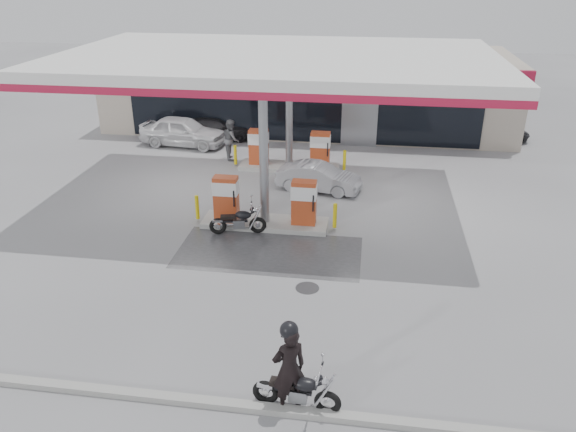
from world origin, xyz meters
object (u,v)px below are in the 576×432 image
at_px(attendant, 231,139).
at_px(hatchback_silver, 319,177).
at_px(parked_car_left, 216,128).
at_px(parked_motorcycle, 239,222).
at_px(pump_island_near, 265,207).
at_px(main_motorcycle, 298,392).
at_px(biker_main, 289,369).
at_px(sedan_white, 183,131).
at_px(parked_car_right, 494,131).
at_px(pump_island_far, 289,154).

xyz_separation_m(attendant, hatchback_silver, (4.50, -3.40, -0.39)).
height_order(hatchback_silver, parked_car_left, parked_car_left).
height_order(parked_motorcycle, parked_car_left, parked_car_left).
relative_size(pump_island_near, main_motorcycle, 2.65).
distance_m(pump_island_near, parked_motorcycle, 1.13).
xyz_separation_m(main_motorcycle, parked_motorcycle, (-3.13, 8.01, 0.01)).
relative_size(biker_main, hatchback_silver, 0.59).
distance_m(parked_motorcycle, parked_car_left, 11.41).
bearing_deg(biker_main, main_motorcycle, 145.88).
height_order(biker_main, sedan_white, biker_main).
relative_size(pump_island_near, attendant, 2.69).
bearing_deg(biker_main, pump_island_near, -106.47).
distance_m(hatchback_silver, parked_car_right, 11.90).
height_order(parked_motorcycle, hatchback_silver, hatchback_silver).
height_order(biker_main, hatchback_silver, biker_main).
bearing_deg(attendant, pump_island_near, -178.12).
bearing_deg(parked_car_left, pump_island_far, -143.29).
bearing_deg(parked_motorcycle, attendant, 93.30).
bearing_deg(attendant, pump_island_far, -129.67).
bearing_deg(pump_island_far, hatchback_silver, -56.74).
bearing_deg(parked_car_left, parked_motorcycle, -172.61).
distance_m(main_motorcycle, parked_car_left, 20.01).
distance_m(attendant, parked_car_right, 13.86).
distance_m(pump_island_near, biker_main, 9.05).
xyz_separation_m(parked_car_left, parked_car_right, (14.50, 2.00, -0.09)).
distance_m(pump_island_near, parked_car_right, 15.62).
bearing_deg(pump_island_far, main_motorcycle, -80.98).
relative_size(pump_island_near, pump_island_far, 1.00).
distance_m(main_motorcycle, parked_motorcycle, 8.60).
bearing_deg(sedan_white, attendant, -113.24).
distance_m(pump_island_far, main_motorcycle, 14.99).
distance_m(pump_island_far, parked_motorcycle, 6.84).
relative_size(attendant, hatchback_silver, 0.55).
xyz_separation_m(biker_main, attendant, (-5.08, 15.79, -0.07)).
xyz_separation_m(pump_island_near, parked_car_left, (-4.50, 10.00, -0.12)).
distance_m(pump_island_near, pump_island_far, 6.00).
bearing_deg(parked_car_right, main_motorcycle, 157.33).
relative_size(biker_main, attendant, 1.07).
height_order(sedan_white, parked_car_left, sedan_white).
relative_size(pump_island_far, sedan_white, 1.17).
bearing_deg(pump_island_far, biker_main, -81.70).
distance_m(pump_island_near, attendant, 7.59).
bearing_deg(pump_island_near, parked_car_right, 50.19).
bearing_deg(biker_main, parked_car_left, -100.76).
relative_size(pump_island_near, parked_car_left, 1.27).
relative_size(sedan_white, hatchback_silver, 1.27).
relative_size(sedan_white, parked_car_left, 1.08).
relative_size(parked_motorcycle, parked_car_left, 0.49).
bearing_deg(attendant, sedan_white, 39.27).
bearing_deg(parked_motorcycle, pump_island_near, 33.29).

